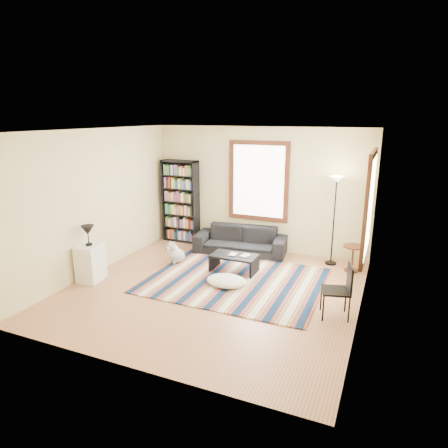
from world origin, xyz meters
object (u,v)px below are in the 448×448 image
at_px(coffee_table, 234,263).
at_px(side_table, 352,258).
at_px(bookshelf, 181,201).
at_px(floor_lamp, 334,221).
at_px(white_cabinet, 91,263).
at_px(dog, 177,251).
at_px(floor_cushion, 226,281).
at_px(folding_chair, 336,291).
at_px(sofa, 241,240).

xyz_separation_m(coffee_table, side_table, (2.16, 0.97, 0.09)).
distance_m(bookshelf, coffee_table, 2.55).
height_order(floor_lamp, white_cabinet, floor_lamp).
relative_size(bookshelf, white_cabinet, 2.86).
bearing_deg(side_table, white_cabinet, -151.72).
bearing_deg(side_table, dog, -164.54).
height_order(side_table, white_cabinet, white_cabinet).
relative_size(floor_cushion, white_cabinet, 1.08).
relative_size(coffee_table, white_cabinet, 1.29).
bearing_deg(white_cabinet, floor_cushion, 9.09).
bearing_deg(floor_lamp, folding_chair, -80.10).
bearing_deg(floor_lamp, floor_cushion, -129.91).
xyz_separation_m(floor_cushion, floor_lamp, (1.59, 1.90, 0.84)).
xyz_separation_m(bookshelf, folding_chair, (4.08, -2.47, -0.57)).
bearing_deg(bookshelf, folding_chair, -31.15).
relative_size(sofa, folding_chair, 2.38).
relative_size(side_table, dog, 1.09).
height_order(sofa, dog, sofa).
distance_m(sofa, dog, 1.51).
bearing_deg(white_cabinet, side_table, 19.99).
distance_m(side_table, white_cabinet, 5.11).
xyz_separation_m(sofa, coffee_table, (0.29, -1.13, -0.12)).
height_order(floor_cushion, folding_chair, folding_chair).
bearing_deg(bookshelf, sofa, -9.13).
relative_size(sofa, floor_lamp, 1.10).
relative_size(bookshelf, dog, 4.03).
distance_m(sofa, white_cabinet, 3.29).
xyz_separation_m(coffee_table, white_cabinet, (-2.34, -1.45, 0.17)).
distance_m(coffee_table, side_table, 2.37).
bearing_deg(side_table, sofa, 176.46).
xyz_separation_m(coffee_table, dog, (-1.32, 0.01, 0.07)).
xyz_separation_m(side_table, folding_chair, (-0.05, -2.05, 0.16)).
height_order(floor_lamp, side_table, floor_lamp).
xyz_separation_m(sofa, folding_chair, (2.40, -2.20, 0.13)).
bearing_deg(floor_lamp, coffee_table, -144.37).
distance_m(bookshelf, folding_chair, 4.81).
xyz_separation_m(floor_cushion, folding_chair, (1.99, -0.39, 0.34)).
xyz_separation_m(floor_cushion, white_cabinet, (-2.46, -0.77, 0.26)).
bearing_deg(folding_chair, bookshelf, 134.00).
relative_size(floor_cushion, floor_lamp, 0.41).
relative_size(white_cabinet, dog, 1.41).
bearing_deg(sofa, white_cabinet, -135.65).
xyz_separation_m(bookshelf, white_cabinet, (-0.37, -2.84, -0.65)).
bearing_deg(floor_lamp, white_cabinet, -146.57).
xyz_separation_m(sofa, dog, (-1.02, -1.11, -0.05)).
xyz_separation_m(sofa, bookshelf, (-1.68, 0.27, 0.70)).
distance_m(floor_cushion, white_cabinet, 2.59).
xyz_separation_m(white_cabinet, dog, (1.02, 1.46, -0.10)).
xyz_separation_m(sofa, white_cabinet, (-2.05, -2.57, 0.05)).
height_order(bookshelf, coffee_table, bookshelf).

